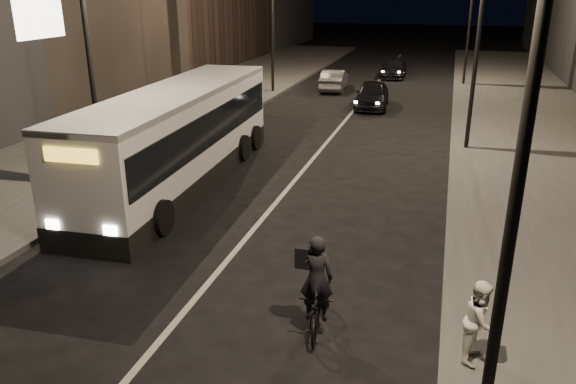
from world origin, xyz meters
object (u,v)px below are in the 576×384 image
Objects in this scene: streetlight_right_mid at (474,10)px; car_near at (372,94)px; streetlight_right_near at (509,67)px; pedestrian_woman at (480,321)px; streetlight_left_far at (276,1)px; cyclist_on_bicycle at (318,299)px; streetlight_left_near at (92,17)px; car_mid at (334,80)px; city_bus at (179,133)px; car_far at (394,68)px; streetlight_right_far at (468,0)px.

streetlight_right_mid is 9.85m from car_near.
streetlight_right_near is 5.46× the size of pedestrian_woman.
cyclist_on_bicycle is at bearing -71.21° from streetlight_left_far.
streetlight_left_near reaches higher than car_mid.
city_bus reaches higher than cyclist_on_bicycle.
streetlight_right_mid is (0.00, 16.00, 0.00)m from streetlight_right_near.
streetlight_left_near is 4.31m from city_bus.
cyclist_on_bicycle is at bearing -35.21° from streetlight_left_near.
cyclist_on_bicycle is 0.47× the size of car_far.
streetlight_left_near is 1.94× the size of car_near.
streetlight_right_near is at bearing -83.83° from car_far.
pedestrian_woman is (10.93, -23.99, -4.46)m from streetlight_left_far.
streetlight_right_near is 1.00× the size of streetlight_left_far.
car_near is (-1.93, 21.10, 0.04)m from cyclist_on_bicycle.
streetlight_right_far reaches higher than car_mid.
cyclist_on_bicycle is (-2.61, -13.69, -4.68)m from streetlight_right_mid.
pedestrian_woman is 32.95m from car_far.
car_far is (-4.53, 2.60, -4.74)m from streetlight_right_far.
streetlight_right_near is at bearing -90.00° from streetlight_right_mid.
cyclist_on_bicycle is at bearing 96.60° from car_mid.
car_near is at bearing -22.86° from streetlight_left_far.
city_bus is (-8.93, -22.54, -3.67)m from streetlight_right_far.
streetlight_left_near reaches higher than city_bus.
streetlight_right_mid is at bearing 33.80° from city_bus.
city_bus is at bearing -84.02° from streetlight_left_far.
streetlight_right_far is 1.89× the size of car_far.
streetlight_right_mid is at bearing 36.88° from streetlight_left_near.
pedestrian_woman is at bearing 102.43° from car_mid.
streetlight_left_near is 18.00m from streetlight_left_far.
car_far is at bearing 22.26° from pedestrian_woman.
streetlight_left_far reaches higher than car_near.
streetlight_right_mid is 1.89× the size of car_far.
pedestrian_woman is (0.27, 2.01, -4.46)m from streetlight_right_near.
streetlight_right_near and streetlight_right_far have the same top height.
streetlight_right_far is 10.76m from car_near.
streetlight_right_far and streetlight_left_far have the same top height.
car_near is (6.13, 15.41, -4.65)m from streetlight_left_near.
car_near is (-4.53, 7.41, -4.65)m from streetlight_right_mid.
car_mid is (3.09, 20.08, -4.71)m from streetlight_left_near.
cyclist_on_bicycle is at bearing -95.02° from streetlight_right_far.
cyclist_on_bicycle is at bearing 97.78° from pedestrian_woman.
streetlight_right_far and streetlight_left_near have the same top height.
streetlight_right_mid reaches higher than city_bus.
car_near is 5.56m from car_mid.
streetlight_right_near and streetlight_right_mid have the same top height.
streetlight_right_mid is at bearing 117.78° from car_mid.
streetlight_left_near reaches higher than cyclist_on_bicycle.
car_far is (-4.53, 34.60, -4.74)m from streetlight_right_near.
streetlight_right_far is at bearing 66.04° from streetlight_left_near.
streetlight_left_near is at bearing -113.96° from streetlight_right_far.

